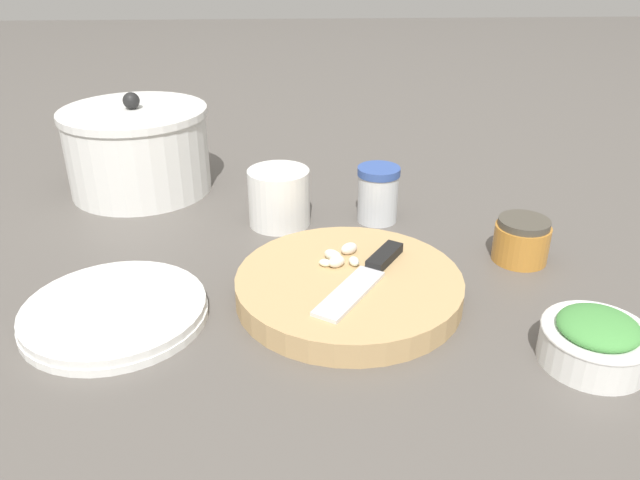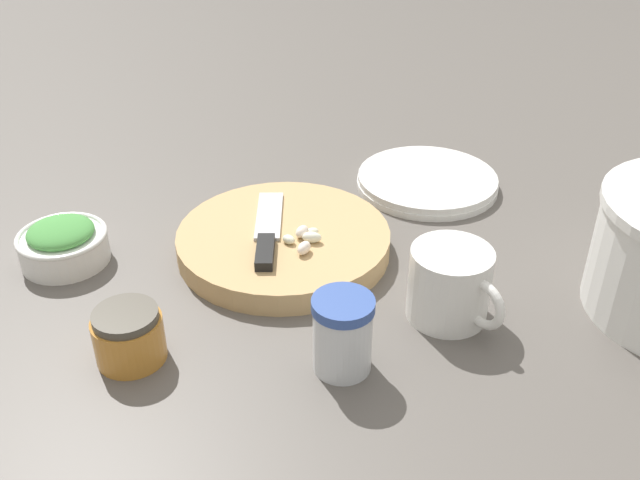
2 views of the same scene
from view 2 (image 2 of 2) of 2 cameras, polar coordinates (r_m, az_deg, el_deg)
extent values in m
plane|color=#56514C|center=(0.94, 2.03, -1.96)|extent=(5.00, 5.00, 0.00)
cylinder|color=tan|center=(0.96, -2.93, -0.13)|extent=(0.29, 0.29, 0.03)
cube|color=black|center=(0.90, -4.42, -0.96)|extent=(0.06, 0.07, 0.01)
cube|color=silver|center=(0.98, -4.09, 1.95)|extent=(0.10, 0.12, 0.01)
ellipsoid|color=silver|center=(0.92, -0.66, 0.22)|extent=(0.03, 0.03, 0.01)
ellipsoid|color=silver|center=(0.94, -0.62, 0.69)|extent=(0.02, 0.02, 0.01)
ellipsoid|color=white|center=(0.90, -1.29, -0.64)|extent=(0.03, 0.02, 0.02)
ellipsoid|color=silver|center=(0.93, -1.44, 0.67)|extent=(0.03, 0.02, 0.02)
ellipsoid|color=silver|center=(0.92, -2.52, 0.05)|extent=(0.02, 0.02, 0.01)
cylinder|color=silver|center=(0.99, -19.78, -0.63)|extent=(0.11, 0.11, 0.04)
torus|color=silver|center=(0.98, -19.99, 0.33)|extent=(0.12, 0.12, 0.01)
ellipsoid|color=#478E42|center=(0.98, -20.05, 0.61)|extent=(0.09, 0.09, 0.03)
cylinder|color=silver|center=(0.76, 1.81, -7.90)|extent=(0.06, 0.06, 0.08)
cylinder|color=#334F99|center=(0.73, 1.87, -5.23)|extent=(0.07, 0.07, 0.01)
cylinder|color=silver|center=(0.84, 10.30, -3.47)|extent=(0.10, 0.10, 0.09)
torus|color=silver|center=(0.81, 12.90, -5.04)|extent=(0.01, 0.06, 0.06)
cylinder|color=silver|center=(1.13, 8.55, 4.47)|extent=(0.22, 0.22, 0.01)
cylinder|color=silver|center=(1.13, 8.59, 4.92)|extent=(0.22, 0.22, 0.01)
cylinder|color=#BC7A2D|center=(0.80, -15.01, -7.64)|extent=(0.08, 0.08, 0.05)
cylinder|color=#474238|center=(0.79, -15.33, -5.90)|extent=(0.07, 0.07, 0.01)
camera|label=1|loc=(1.45, -16.35, 27.15)|focal=35.00mm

